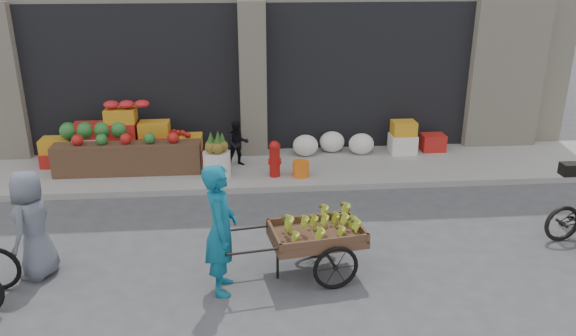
{
  "coord_description": "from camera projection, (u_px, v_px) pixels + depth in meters",
  "views": [
    {
      "loc": [
        -0.25,
        -6.5,
        4.06
      ],
      "look_at": [
        0.42,
        1.36,
        1.1
      ],
      "focal_mm": 35.0,
      "sensor_mm": 36.0,
      "label": 1
    }
  ],
  "objects": [
    {
      "name": "ground",
      "position": [
        266.0,
        281.0,
        7.51
      ],
      "size": [
        80.0,
        80.0,
        0.0
      ],
      "primitive_type": "plane",
      "color": "#424244",
      "rests_on": "ground"
    },
    {
      "name": "sidewalk",
      "position": [
        256.0,
        169.0,
        11.32
      ],
      "size": [
        18.0,
        2.2,
        0.12
      ],
      "primitive_type": "cube",
      "color": "gray",
      "rests_on": "ground"
    },
    {
      "name": "fruit_display",
      "position": [
        130.0,
        139.0,
        11.16
      ],
      "size": [
        3.1,
        1.12,
        1.24
      ],
      "color": "#AE1D18",
      "rests_on": "sidewalk"
    },
    {
      "name": "pineapple_bin",
      "position": [
        217.0,
        165.0,
        10.68
      ],
      "size": [
        0.52,
        0.52,
        0.5
      ],
      "primitive_type": "cylinder",
      "color": "silver",
      "rests_on": "sidewalk"
    },
    {
      "name": "fire_hydrant",
      "position": [
        275.0,
        157.0,
        10.68
      ],
      "size": [
        0.22,
        0.22,
        0.71
      ],
      "color": "#A5140F",
      "rests_on": "sidewalk"
    },
    {
      "name": "orange_bucket",
      "position": [
        301.0,
        169.0,
        10.75
      ],
      "size": [
        0.32,
        0.32,
        0.3
      ],
      "primitive_type": "cylinder",
      "color": "orange",
      "rests_on": "sidewalk"
    },
    {
      "name": "right_bay_goods",
      "position": [
        377.0,
        141.0,
        11.96
      ],
      "size": [
        3.35,
        0.6,
        0.7
      ],
      "color": "silver",
      "rests_on": "sidewalk"
    },
    {
      "name": "seated_person",
      "position": [
        238.0,
        144.0,
        11.2
      ],
      "size": [
        0.51,
        0.43,
        0.93
      ],
      "primitive_type": "imported",
      "rotation": [
        0.0,
        0.0,
        0.17
      ],
      "color": "black",
      "rests_on": "sidewalk"
    },
    {
      "name": "banana_cart",
      "position": [
        313.0,
        232.0,
        7.48
      ],
      "size": [
        2.18,
        1.15,
        0.87
      ],
      "rotation": [
        0.0,
        0.0,
        0.16
      ],
      "color": "brown",
      "rests_on": "ground"
    },
    {
      "name": "vendor_woman",
      "position": [
        221.0,
        230.0,
        7.03
      ],
      "size": [
        0.42,
        0.64,
        1.73
      ],
      "primitive_type": "imported",
      "rotation": [
        0.0,
        0.0,
        1.56
      ],
      "color": "#105F7B",
      "rests_on": "ground"
    },
    {
      "name": "vendor_grey",
      "position": [
        33.0,
        225.0,
        7.41
      ],
      "size": [
        0.62,
        0.82,
        1.51
      ],
      "primitive_type": "imported",
      "rotation": [
        0.0,
        0.0,
        -1.78
      ],
      "color": "slate",
      "rests_on": "ground"
    }
  ]
}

